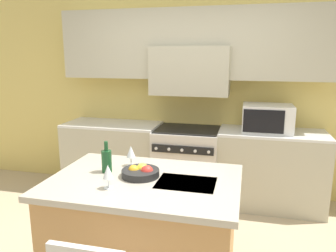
# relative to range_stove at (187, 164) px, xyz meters

# --- Properties ---
(back_cabinetry) EXTENTS (10.00, 0.46, 2.70)m
(back_cabinetry) POSITION_rel_range_stove_xyz_m (-0.00, 0.27, 1.12)
(back_cabinetry) COLOR #DBC166
(back_cabinetry) RESTS_ON ground_plane
(back_counter) EXTENTS (3.33, 0.62, 0.95)m
(back_counter) POSITION_rel_range_stove_xyz_m (0.00, 0.02, 0.01)
(back_counter) COLOR #B2AD93
(back_counter) RESTS_ON ground_plane
(range_stove) EXTENTS (0.81, 0.70, 0.93)m
(range_stove) POSITION_rel_range_stove_xyz_m (0.00, 0.00, 0.00)
(range_stove) COLOR beige
(range_stove) RESTS_ON ground_plane
(microwave) EXTENTS (0.58, 0.43, 0.32)m
(microwave) POSITION_rel_range_stove_xyz_m (0.96, 0.02, 0.64)
(microwave) COLOR silver
(microwave) RESTS_ON back_counter
(kitchen_island) EXTENTS (1.42, 1.00, 0.94)m
(kitchen_island) POSITION_rel_range_stove_xyz_m (-0.01, -1.76, 0.01)
(kitchen_island) COLOR #B7844C
(kitchen_island) RESTS_ON ground_plane
(wine_bottle) EXTENTS (0.08, 0.08, 0.25)m
(wine_bottle) POSITION_rel_range_stove_xyz_m (-0.34, -1.69, 0.57)
(wine_bottle) COLOR #194723
(wine_bottle) RESTS_ON kitchen_island
(wine_glass_near) EXTENTS (0.08, 0.08, 0.17)m
(wine_glass_near) POSITION_rel_range_stove_xyz_m (-0.20, -1.99, 0.59)
(wine_glass_near) COLOR white
(wine_glass_near) RESTS_ON kitchen_island
(wine_glass_far) EXTENTS (0.08, 0.08, 0.17)m
(wine_glass_far) POSITION_rel_range_stove_xyz_m (-0.21, -1.50, 0.59)
(wine_glass_far) COLOR white
(wine_glass_far) RESTS_ON kitchen_island
(fruit_bowl) EXTENTS (0.29, 0.29, 0.10)m
(fruit_bowl) POSITION_rel_range_stove_xyz_m (-0.05, -1.71, 0.50)
(fruit_bowl) COLOR black
(fruit_bowl) RESTS_ON kitchen_island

